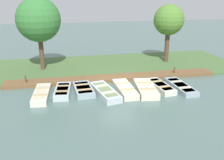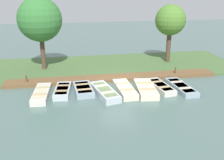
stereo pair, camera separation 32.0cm
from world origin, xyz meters
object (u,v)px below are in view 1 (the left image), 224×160
at_px(rowboat_6, 160,86).
at_px(rowboat_1, 63,91).
at_px(mooring_post_near, 26,81).
at_px(rowboat_4, 125,89).
at_px(park_tree_left, 169,21).
at_px(rowboat_2, 83,89).
at_px(rowboat_3, 105,92).
at_px(rowboat_7, 180,86).
at_px(park_tree_far_left, 38,20).
at_px(mooring_post_far, 174,71).
at_px(rowboat_5, 146,88).
at_px(rowboat_0, 42,94).

bearing_deg(rowboat_6, rowboat_1, -100.87).
bearing_deg(mooring_post_near, rowboat_1, 51.37).
relative_size(rowboat_4, park_tree_left, 0.60).
xyz_separation_m(rowboat_2, rowboat_3, (0.77, 1.39, 0.03)).
relative_size(rowboat_6, mooring_post_near, 3.84).
xyz_separation_m(rowboat_6, park_tree_left, (-6.37, 3.07, 3.85)).
distance_m(rowboat_7, mooring_post_near, 11.31).
xyz_separation_m(park_tree_far_left, park_tree_left, (-0.34, 11.59, -0.34)).
height_order(rowboat_2, park_tree_far_left, park_tree_far_left).
relative_size(rowboat_3, mooring_post_far, 4.49).
bearing_deg(rowboat_5, park_tree_far_left, -124.42).
height_order(rowboat_4, mooring_post_near, mooring_post_near).
distance_m(mooring_post_near, mooring_post_far, 11.74).
xyz_separation_m(rowboat_6, mooring_post_far, (-2.53, 2.21, 0.21)).
bearing_deg(mooring_post_near, rowboat_7, 75.58).
height_order(rowboat_0, rowboat_1, rowboat_0).
distance_m(rowboat_1, rowboat_2, 1.41).
bearing_deg(rowboat_2, rowboat_3, 56.78).
bearing_deg(rowboat_4, mooring_post_far, 115.92).
bearing_deg(rowboat_1, rowboat_4, 89.96).
bearing_deg(park_tree_left, rowboat_5, -32.71).
distance_m(rowboat_1, park_tree_left, 12.23).
relative_size(mooring_post_near, park_tree_left, 0.14).
relative_size(rowboat_4, rowboat_5, 1.00).
bearing_deg(rowboat_0, rowboat_7, 91.11).
relative_size(rowboat_2, mooring_post_far, 3.43).
xyz_separation_m(rowboat_4, rowboat_5, (0.23, 1.42, 0.02)).
bearing_deg(rowboat_5, rowboat_2, -93.45).
distance_m(rowboat_0, rowboat_1, 1.41).
xyz_separation_m(rowboat_5, mooring_post_far, (-2.80, 3.41, 0.18)).
bearing_deg(rowboat_3, rowboat_4, 88.39).
distance_m(rowboat_3, park_tree_far_left, 8.79).
distance_m(rowboat_6, rowboat_7, 1.44).
height_order(rowboat_5, park_tree_left, park_tree_left).
height_order(rowboat_7, mooring_post_far, mooring_post_far).
bearing_deg(rowboat_7, park_tree_far_left, -125.34).
relative_size(mooring_post_far, park_tree_left, 0.14).
bearing_deg(park_tree_far_left, rowboat_7, 57.52).
bearing_deg(park_tree_far_left, mooring_post_far, 71.89).
relative_size(rowboat_3, park_tree_far_left, 0.57).
bearing_deg(rowboat_7, rowboat_2, -99.08).
height_order(rowboat_5, park_tree_far_left, park_tree_far_left).
distance_m(rowboat_0, rowboat_4, 5.65).
relative_size(park_tree_far_left, park_tree_left, 1.13).
bearing_deg(mooring_post_near, rowboat_3, 62.48).
bearing_deg(rowboat_5, rowboat_7, 96.07).
relative_size(rowboat_0, mooring_post_near, 4.05).
xyz_separation_m(rowboat_4, rowboat_7, (0.25, 4.04, -0.03)).
xyz_separation_m(rowboat_1, park_tree_left, (-5.96, 9.96, 3.84)).
height_order(rowboat_3, park_tree_left, park_tree_left).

